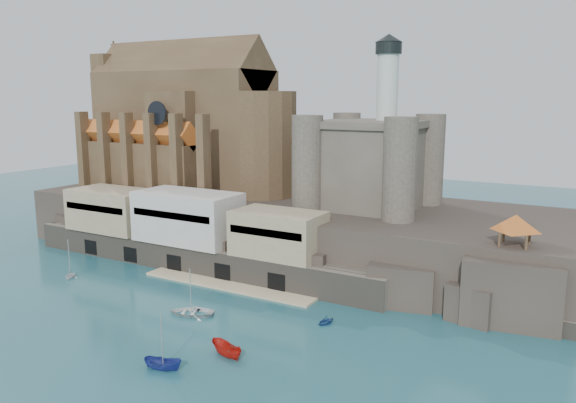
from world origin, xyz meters
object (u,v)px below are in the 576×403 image
(pavilion, at_px, (516,225))
(boat_2, at_px, (163,369))
(church, at_px, (190,130))
(castle_keep, at_px, (371,160))

(pavilion, height_order, boat_2, pavilion)
(church, height_order, boat_2, church)
(church, relative_size, castle_keep, 1.60)
(church, distance_m, castle_keep, 40.39)
(pavilion, distance_m, boat_2, 46.78)
(church, height_order, pavilion, church)
(boat_2, bearing_deg, castle_keep, -19.75)
(church, xyz_separation_m, castle_keep, (40.21, -0.78, -3.81))
(church, bearing_deg, boat_2, -53.88)
(castle_keep, bearing_deg, boat_2, -95.03)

